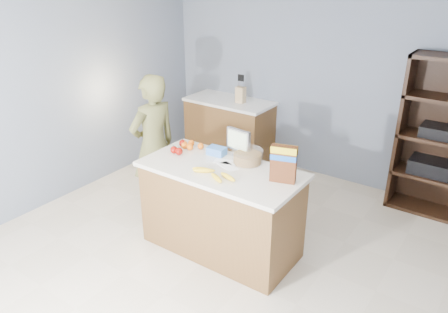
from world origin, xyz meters
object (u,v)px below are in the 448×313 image
Objects in this scene: counter_peninsula at (221,212)px; tv at (238,141)px; shelving_unit at (442,141)px; person at (154,146)px; cereal_box at (284,161)px.

tv is at bearing 93.66° from counter_peninsula.
person is at bearing -144.76° from shelving_unit.
shelving_unit is at bearing 135.73° from person.
shelving_unit is 3.20m from person.
person is 1.08m from tv.
cereal_box is (1.67, -0.12, 0.29)m from person.
counter_peninsula is 5.53× the size of tv.
shelving_unit is 2.19m from cereal_box.
cereal_box is (0.63, -0.24, 0.04)m from tv.
shelving_unit is at bearing 64.27° from cereal_box.
shelving_unit reaches higher than tv.
tv is 0.67m from cereal_box.
counter_peninsula is at bearing -171.87° from cereal_box.
cereal_box reaches higher than counter_peninsula.
tv is 0.84× the size of cereal_box.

